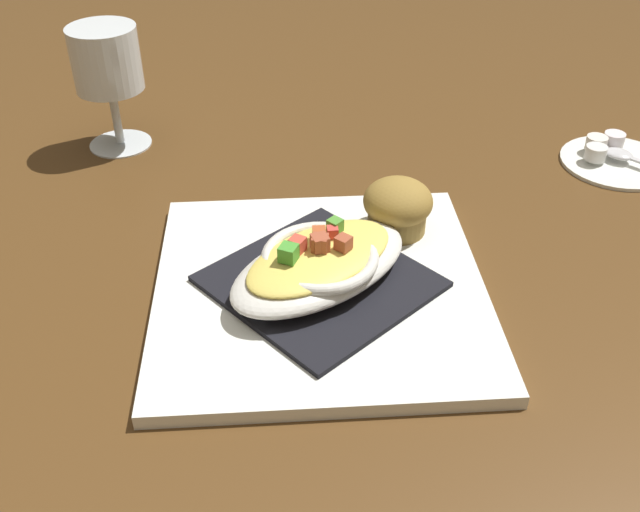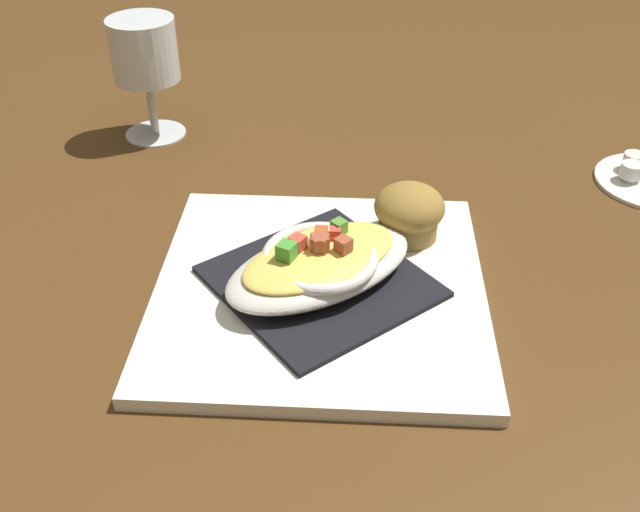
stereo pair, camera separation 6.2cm
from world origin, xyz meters
TOP-DOWN VIEW (x-y plane):
  - ground_plane at (0.00, 0.00)m, footprint 2.60×2.60m
  - square_plate at (0.00, 0.00)m, footprint 0.29×0.29m
  - folded_napkin at (0.00, 0.00)m, footprint 0.23×0.23m
  - gratin_dish at (0.00, -0.00)m, footprint 0.20×0.19m
  - muffin at (-0.08, -0.08)m, footprint 0.07×0.07m
  - stemmed_glass at (0.22, -0.30)m, footprint 0.08×0.08m
  - creamer_saucer at (-0.35, -0.22)m, footprint 0.13×0.13m
  - spoon at (-0.36, -0.21)m, footprint 0.08×0.08m
  - creamer_cup_0 at (-0.36, -0.25)m, footprint 0.02×0.02m
  - creamer_cup_1 at (-0.33, -0.24)m, footprint 0.02×0.02m
  - creamer_cup_2 at (-0.32, -0.22)m, footprint 0.02×0.02m

SIDE VIEW (x-z plane):
  - ground_plane at x=0.00m, z-range 0.00..0.00m
  - creamer_saucer at x=-0.35m, z-range 0.00..0.01m
  - square_plate at x=0.00m, z-range 0.00..0.01m
  - spoon at x=-0.36m, z-range 0.01..0.02m
  - folded_napkin at x=0.00m, z-range 0.01..0.02m
  - creamer_cup_0 at x=-0.36m, z-range 0.01..0.02m
  - creamer_cup_1 at x=-0.33m, z-range 0.01..0.02m
  - creamer_cup_2 at x=-0.32m, z-range 0.01..0.02m
  - gratin_dish at x=0.00m, z-range 0.01..0.06m
  - muffin at x=-0.08m, z-range 0.01..0.07m
  - stemmed_glass at x=0.22m, z-range 0.03..0.17m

